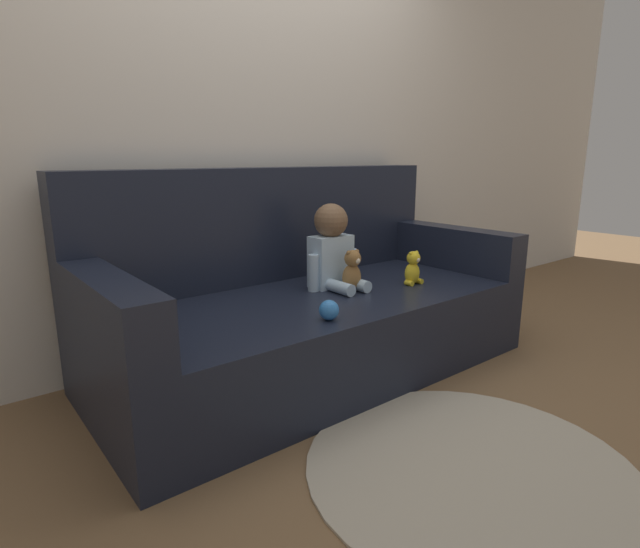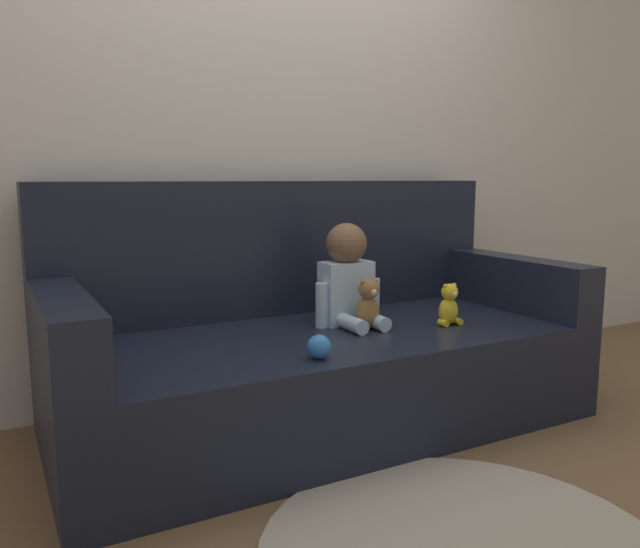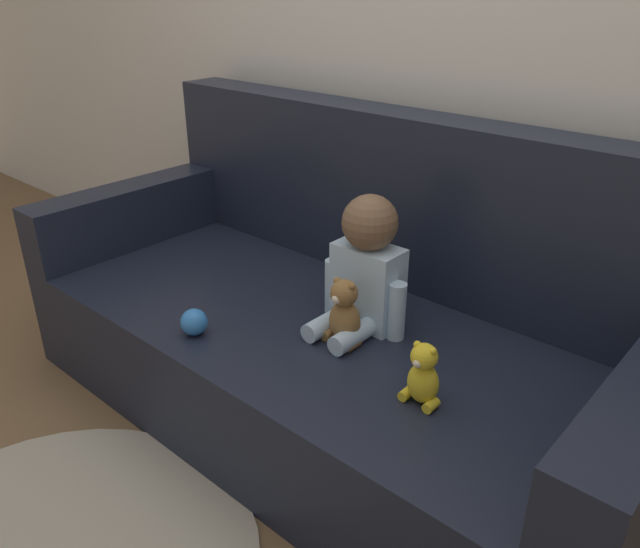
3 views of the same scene
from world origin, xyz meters
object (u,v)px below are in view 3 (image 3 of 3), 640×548
(teddy_bear_brown, at_px, (344,313))
(toy_ball, at_px, (194,322))
(couch, at_px, (339,325))
(person_baby, at_px, (366,268))
(plush_toy_side, at_px, (423,375))

(teddy_bear_brown, relative_size, toy_ball, 2.50)
(couch, bearing_deg, person_baby, -16.28)
(person_baby, xyz_separation_m, plush_toy_side, (0.36, -0.22, -0.11))
(person_baby, distance_m, plush_toy_side, 0.44)
(couch, bearing_deg, toy_ball, -116.22)
(plush_toy_side, bearing_deg, toy_ball, -166.08)
(person_baby, bearing_deg, teddy_bear_brown, -80.33)
(plush_toy_side, bearing_deg, teddy_bear_brown, 164.38)
(couch, height_order, plush_toy_side, couch)
(plush_toy_side, relative_size, toy_ball, 2.11)
(couch, xyz_separation_m, person_baby, (0.14, -0.04, 0.27))
(toy_ball, bearing_deg, teddy_bear_brown, 36.03)
(couch, height_order, person_baby, couch)
(plush_toy_side, bearing_deg, person_baby, 148.50)
(couch, distance_m, toy_ball, 0.51)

